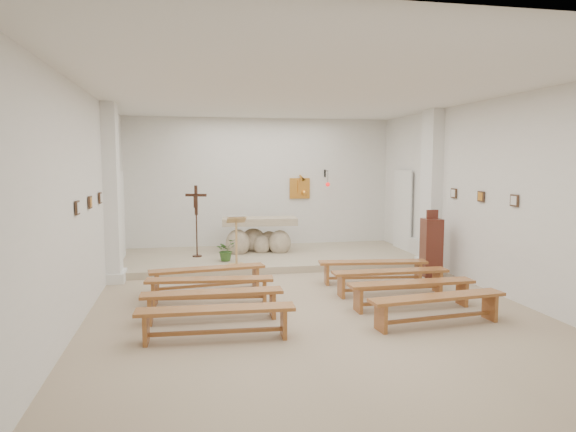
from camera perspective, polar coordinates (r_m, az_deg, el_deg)
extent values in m
cube|color=tan|center=(9.03, 1.63, -9.15)|extent=(7.00, 10.00, 0.00)
cube|color=white|center=(8.66, -21.49, 1.52)|extent=(0.02, 10.00, 3.50)
cube|color=white|center=(10.11, 21.35, 2.13)|extent=(0.02, 10.00, 3.50)
cube|color=white|center=(13.64, -3.03, 3.47)|extent=(7.00, 0.02, 3.50)
cube|color=silver|center=(8.78, 1.70, 13.38)|extent=(7.00, 10.00, 0.02)
cube|color=tan|center=(12.37, -2.00, -4.62)|extent=(6.98, 3.00, 0.15)
cube|color=white|center=(10.61, -18.95, 2.39)|extent=(0.26, 0.55, 3.50)
cube|color=white|center=(11.78, 15.62, 2.83)|extent=(0.26, 0.55, 3.50)
cube|color=gold|center=(13.80, 1.31, 3.09)|extent=(0.55, 0.04, 0.55)
cube|color=black|center=(13.97, 4.12, 4.76)|extent=(0.04, 0.02, 0.20)
cylinder|color=black|center=(13.82, 4.29, 5.03)|extent=(0.02, 0.30, 0.02)
cylinder|color=black|center=(13.68, 4.45, 4.31)|extent=(0.01, 0.01, 0.34)
sphere|color=red|center=(13.69, 4.44, 3.51)|extent=(0.11, 0.11, 0.11)
cube|color=#412B1D|center=(7.87, -22.36, 0.85)|extent=(0.03, 0.20, 0.20)
cube|color=#412B1D|center=(8.85, -21.13, 1.44)|extent=(0.03, 0.20, 0.20)
cube|color=#412B1D|center=(9.83, -20.14, 1.90)|extent=(0.03, 0.20, 0.20)
cube|color=#412B1D|center=(9.43, 23.85, 1.59)|extent=(0.03, 0.20, 0.20)
cube|color=#412B1D|center=(10.27, 20.65, 2.05)|extent=(0.03, 0.20, 0.20)
cube|color=#412B1D|center=(11.12, 17.93, 2.43)|extent=(0.03, 0.20, 0.20)
cube|color=silver|center=(11.49, -18.53, -4.78)|extent=(0.10, 0.85, 0.52)
cube|color=silver|center=(12.60, 14.23, -3.71)|extent=(0.10, 0.85, 0.52)
ellipsoid|color=beige|center=(12.49, -5.60, -3.03)|extent=(0.59, 0.50, 0.67)
ellipsoid|color=beige|center=(12.58, -0.91, -3.01)|extent=(0.55, 0.47, 0.63)
ellipsoid|color=beige|center=(12.82, -3.88, -2.70)|extent=(0.63, 0.53, 0.59)
ellipsoid|color=beige|center=(12.82, -2.12, -2.91)|extent=(0.51, 0.43, 0.55)
ellipsoid|color=beige|center=(12.62, -2.94, -3.21)|extent=(0.43, 0.37, 0.51)
cube|color=beige|center=(12.59, -3.19, -0.57)|extent=(1.86, 0.85, 0.18)
cube|color=tan|center=(11.07, -5.73, -5.43)|extent=(0.35, 0.35, 0.04)
cylinder|color=tan|center=(10.98, -5.76, -3.12)|extent=(0.05, 0.05, 0.94)
cube|color=tan|center=(10.89, -5.77, -0.44)|extent=(0.41, 0.30, 0.15)
cube|color=silver|center=(10.85, -5.75, -0.21)|extent=(0.35, 0.25, 0.12)
cylinder|color=#341C10|center=(12.25, -10.06, -4.40)|extent=(0.22, 0.22, 0.03)
cylinder|color=#341C10|center=(12.17, -10.11, -2.13)|extent=(0.03, 0.03, 1.01)
cube|color=#341C10|center=(12.08, -10.18, 1.74)|extent=(0.08, 0.07, 0.69)
cube|color=#341C10|center=(12.07, -10.19, 2.30)|extent=(0.49, 0.22, 0.06)
cube|color=#341C10|center=(12.05, -10.22, 1.60)|extent=(0.10, 0.07, 0.29)
imported|color=#355D25|center=(11.61, -6.92, -3.76)|extent=(0.59, 0.58, 0.49)
cube|color=#502516|center=(11.04, 15.63, -3.39)|extent=(0.40, 0.40, 1.20)
cube|color=#502516|center=(10.95, 15.73, 0.16)|extent=(0.24, 0.07, 0.20)
cube|color=#99552C|center=(9.53, -8.93, -5.81)|extent=(2.13, 0.61, 0.05)
cube|color=#99552C|center=(9.47, -14.37, -7.37)|extent=(0.10, 0.31, 0.40)
cube|color=#99552C|center=(9.77, -3.62, -6.78)|extent=(0.10, 0.31, 0.40)
cube|color=#99552C|center=(9.60, -8.90, -7.60)|extent=(1.76, 0.29, 0.05)
cube|color=#99552C|center=(10.16, 9.41, -5.08)|extent=(2.13, 0.59, 0.05)
cube|color=#99552C|center=(10.03, 4.31, -6.44)|extent=(0.09, 0.31, 0.40)
cube|color=#99552C|center=(10.45, 14.26, -6.10)|extent=(0.09, 0.31, 0.40)
cube|color=#99552C|center=(10.23, 9.38, -6.76)|extent=(1.76, 0.27, 0.05)
cube|color=#99552C|center=(8.67, -8.68, -7.00)|extent=(2.13, 0.56, 0.05)
cube|color=#99552C|center=(8.83, -14.61, -8.36)|extent=(0.09, 0.31, 0.40)
cube|color=#99552C|center=(8.72, -2.63, -8.36)|extent=(0.09, 0.31, 0.40)
cube|color=#99552C|center=(8.75, -8.65, -8.95)|extent=(1.76, 0.25, 0.05)
cube|color=#99552C|center=(9.36, 11.32, -6.08)|extent=(2.11, 0.36, 0.05)
cube|color=#99552C|center=(9.12, 5.93, -7.73)|extent=(0.06, 0.31, 0.40)
cube|color=#99552C|center=(9.78, 16.27, -7.00)|extent=(0.06, 0.31, 0.40)
cube|color=#99552C|center=(9.43, 11.28, -7.89)|extent=(1.77, 0.08, 0.05)
cube|color=#99552C|center=(7.82, -8.39, -8.45)|extent=(2.11, 0.37, 0.05)
cube|color=#99552C|center=(7.91, -15.06, -10.09)|extent=(0.06, 0.31, 0.40)
cube|color=#99552C|center=(7.96, -1.72, -9.77)|extent=(0.06, 0.31, 0.40)
cube|color=#99552C|center=(7.91, -8.35, -10.60)|extent=(1.77, 0.09, 0.05)
cube|color=#99552C|center=(8.58, 13.58, -7.25)|extent=(2.11, 0.37, 0.05)
cube|color=#99552C|center=(8.29, 7.80, -9.18)|extent=(0.06, 0.31, 0.40)
cube|color=#99552C|center=(9.06, 18.77, -8.13)|extent=(0.06, 0.31, 0.40)
cube|color=#99552C|center=(8.66, 13.53, -9.22)|extent=(1.77, 0.09, 0.05)
cube|color=#99552C|center=(6.98, -8.02, -10.25)|extent=(2.12, 0.44, 0.05)
cube|color=#99552C|center=(7.10, -15.50, -11.98)|extent=(0.07, 0.31, 0.40)
cube|color=#99552C|center=(7.10, -0.49, -11.75)|extent=(0.07, 0.31, 0.40)
cube|color=#99552C|center=(7.07, -7.98, -12.63)|extent=(1.77, 0.15, 0.05)
cube|color=#99552C|center=(7.82, 16.30, -8.64)|extent=(2.13, 0.55, 0.05)
cube|color=#99552C|center=(7.43, 10.28, -11.03)|extent=(0.09, 0.31, 0.40)
cube|color=#99552C|center=(8.40, 21.51, -9.36)|extent=(0.09, 0.31, 0.40)
cube|color=#99552C|center=(7.90, 16.23, -10.79)|extent=(1.76, 0.24, 0.05)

